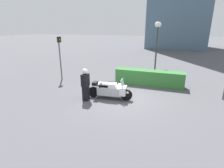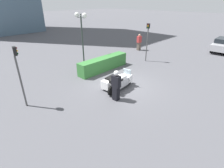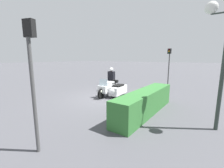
{
  "view_description": "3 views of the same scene",
  "coord_description": "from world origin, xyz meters",
  "px_view_note": "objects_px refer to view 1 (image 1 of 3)",
  "views": [
    {
      "loc": [
        2.62,
        -8.49,
        3.67
      ],
      "look_at": [
        -0.36,
        -0.46,
        0.92
      ],
      "focal_mm": 28.0,
      "sensor_mm": 36.0,
      "label": 1
    },
    {
      "loc": [
        -7.88,
        -6.47,
        4.98
      ],
      "look_at": [
        -1.39,
        -0.32,
        0.67
      ],
      "focal_mm": 28.0,
      "sensor_mm": 36.0,
      "label": 2
    },
    {
      "loc": [
        6.96,
        5.33,
        2.38
      ],
      "look_at": [
        -0.59,
        -0.06,
        0.76
      ],
      "focal_mm": 24.0,
      "sensor_mm": 36.0,
      "label": 3
    }
  ],
  "objects_px": {
    "traffic_light_far": "(60,51)",
    "hedge_bush_curbside": "(149,78)",
    "police_motorcycle": "(112,89)",
    "twin_lamp_post": "(158,34)",
    "officer_rider": "(85,84)"
  },
  "relations": [
    {
      "from": "police_motorcycle",
      "to": "hedge_bush_curbside",
      "type": "relative_size",
      "value": 0.55
    },
    {
      "from": "police_motorcycle",
      "to": "officer_rider",
      "type": "height_order",
      "value": "officer_rider"
    },
    {
      "from": "twin_lamp_post",
      "to": "traffic_light_far",
      "type": "bearing_deg",
      "value": -152.29
    },
    {
      "from": "traffic_light_far",
      "to": "police_motorcycle",
      "type": "bearing_deg",
      "value": -10.62
    },
    {
      "from": "police_motorcycle",
      "to": "twin_lamp_post",
      "type": "distance_m",
      "value": 6.3
    },
    {
      "from": "officer_rider",
      "to": "twin_lamp_post",
      "type": "xyz_separation_m",
      "value": [
        2.77,
        6.32,
        2.36
      ]
    },
    {
      "from": "twin_lamp_post",
      "to": "officer_rider",
      "type": "bearing_deg",
      "value": -113.63
    },
    {
      "from": "twin_lamp_post",
      "to": "police_motorcycle",
      "type": "bearing_deg",
      "value": -107.09
    },
    {
      "from": "twin_lamp_post",
      "to": "traffic_light_far",
      "type": "relative_size",
      "value": 1.33
    },
    {
      "from": "hedge_bush_curbside",
      "to": "traffic_light_far",
      "type": "height_order",
      "value": "traffic_light_far"
    },
    {
      "from": "police_motorcycle",
      "to": "twin_lamp_post",
      "type": "xyz_separation_m",
      "value": [
        1.66,
        5.39,
        2.81
      ]
    },
    {
      "from": "officer_rider",
      "to": "twin_lamp_post",
      "type": "height_order",
      "value": "twin_lamp_post"
    },
    {
      "from": "traffic_light_far",
      "to": "hedge_bush_curbside",
      "type": "bearing_deg",
      "value": 19.85
    },
    {
      "from": "hedge_bush_curbside",
      "to": "traffic_light_far",
      "type": "bearing_deg",
      "value": -172.72
    },
    {
      "from": "police_motorcycle",
      "to": "hedge_bush_curbside",
      "type": "distance_m",
      "value": 3.26
    }
  ]
}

